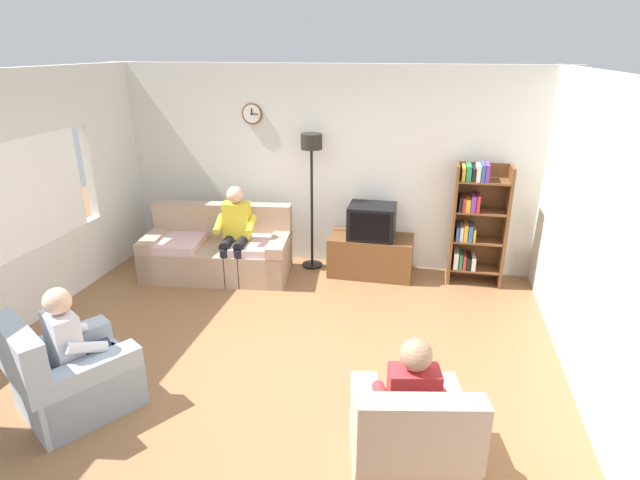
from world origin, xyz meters
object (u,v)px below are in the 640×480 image
at_px(person_on_couch, 235,229).
at_px(tv, 372,221).
at_px(person_in_right_armchair, 410,398).
at_px(armchair_near_bookshelf, 409,443).
at_px(armchair_near_window, 72,378).
at_px(couch, 218,252).
at_px(person_in_left_armchair, 76,341).
at_px(bookshelf, 475,221).
at_px(floor_lamp, 312,164).
at_px(tv_stand, 371,255).

bearing_deg(person_on_couch, tv, 16.44).
bearing_deg(person_in_right_armchair, armchair_near_bookshelf, -78.63).
bearing_deg(tv, armchair_near_window, -123.08).
xyz_separation_m(couch, person_in_left_armchair, (-0.07, -2.79, 0.29)).
xyz_separation_m(armchair_near_bookshelf, person_in_left_armchair, (-2.77, 0.24, 0.32)).
xyz_separation_m(person_on_couch, person_in_right_armchair, (2.38, -2.83, -0.09)).
relative_size(person_in_left_armchair, person_in_right_armchair, 1.00).
relative_size(couch, bookshelf, 1.26).
bearing_deg(armchair_near_window, couch, 87.69).
distance_m(couch, armchair_near_window, 2.87).
distance_m(bookshelf, floor_lamp, 2.22).
bearing_deg(bookshelf, floor_lamp, 179.15).
bearing_deg(tv, person_on_couch, -163.56).
height_order(couch, armchair_near_window, same).
bearing_deg(armchair_near_bookshelf, floor_lamp, 113.27).
bearing_deg(person_on_couch, couch, 160.39).
height_order(armchair_near_bookshelf, person_in_right_armchair, person_in_right_armchair).
bearing_deg(floor_lamp, armchair_near_bookshelf, -66.73).
relative_size(tv, person_in_left_armchair, 0.54).
bearing_deg(person_in_left_armchair, couch, 88.63).
distance_m(bookshelf, person_in_right_armchair, 3.49).
relative_size(tv, armchair_near_bookshelf, 0.59).
bearing_deg(armchair_near_bookshelf, tv, 101.45).
xyz_separation_m(bookshelf, armchair_near_window, (-3.42, -3.35, -0.53)).
bearing_deg(couch, person_in_left_armchair, -91.37).
bearing_deg(tv, couch, -168.94).
xyz_separation_m(couch, tv, (2.01, 0.39, 0.45)).
bearing_deg(floor_lamp, person_in_left_armchair, -110.58).
xyz_separation_m(bookshelf, person_in_left_armchair, (-3.37, -3.28, -0.22)).
bearing_deg(couch, tv_stand, 11.73).
height_order(couch, tv_stand, couch).
bearing_deg(person_in_left_armchair, bookshelf, 44.18).
relative_size(armchair_near_window, person_in_right_armchair, 1.05).
relative_size(tv_stand, person_in_right_armchair, 0.98).
distance_m(armchair_near_window, person_in_right_armchair, 2.82).
distance_m(armchair_near_window, armchair_near_bookshelf, 2.82).
bearing_deg(person_in_right_armchair, tv, 101.45).
distance_m(tv_stand, tv, 0.49).
height_order(floor_lamp, armchair_near_window, floor_lamp).
bearing_deg(floor_lamp, armchair_near_window, -110.88).
relative_size(couch, armchair_near_bookshelf, 1.95).
relative_size(bookshelf, armchair_near_bookshelf, 1.55).
distance_m(couch, bookshelf, 3.38).
relative_size(bookshelf, floor_lamp, 0.85).
xyz_separation_m(armchair_near_window, person_in_right_armchair, (2.80, -0.08, 0.32)).
distance_m(tv_stand, armchair_near_window, 3.91).
distance_m(floor_lamp, person_in_left_armchair, 3.63).
bearing_deg(bookshelf, person_on_couch, -168.80).
height_order(tv_stand, tv, tv).
relative_size(floor_lamp, armchair_near_window, 1.58).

